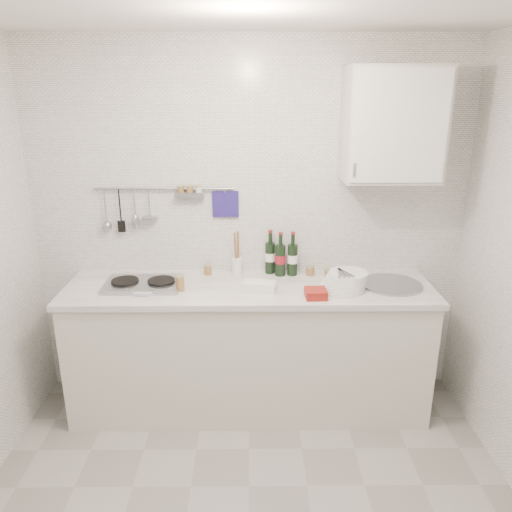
% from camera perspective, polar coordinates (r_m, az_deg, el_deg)
% --- Properties ---
extents(back_wall, '(3.00, 0.02, 2.50)m').
position_cam_1_polar(back_wall, '(3.50, -0.82, 3.45)').
color(back_wall, silver).
rests_on(back_wall, floor).
extents(counter, '(2.44, 0.64, 0.96)m').
position_cam_1_polar(counter, '(3.53, -0.67, -10.74)').
color(counter, beige).
rests_on(counter, floor).
extents(wall_rail, '(0.98, 0.09, 0.34)m').
position_cam_1_polar(wall_rail, '(3.48, -10.76, 6.02)').
color(wall_rail, '#93969B').
rests_on(wall_rail, back_wall).
extents(wall_cabinet, '(0.60, 0.38, 0.70)m').
position_cam_1_polar(wall_cabinet, '(3.32, 15.35, 14.26)').
color(wall_cabinet, beige).
rests_on(wall_cabinet, back_wall).
extents(plate_stack_hob, '(0.29, 0.28, 0.02)m').
position_cam_1_polar(plate_stack_hob, '(3.35, -12.50, -3.42)').
color(plate_stack_hob, '#505DB5').
rests_on(plate_stack_hob, counter).
extents(plate_stack_sink, '(0.32, 0.30, 0.12)m').
position_cam_1_polar(plate_stack_sink, '(3.30, 10.12, -2.84)').
color(plate_stack_sink, white).
rests_on(plate_stack_sink, counter).
extents(wine_bottles, '(0.23, 0.12, 0.31)m').
position_cam_1_polar(wine_bottles, '(3.47, 2.87, 0.31)').
color(wine_bottles, black).
rests_on(wine_bottles, counter).
extents(butter_dish, '(0.23, 0.14, 0.06)m').
position_cam_1_polar(butter_dish, '(3.23, 0.40, -3.49)').
color(butter_dish, white).
rests_on(butter_dish, counter).
extents(strawberry_punnet, '(0.14, 0.14, 0.05)m').
position_cam_1_polar(strawberry_punnet, '(3.15, 6.85, -4.28)').
color(strawberry_punnet, '#A62A12').
rests_on(strawberry_punnet, counter).
extents(utensil_crock, '(0.08, 0.08, 0.32)m').
position_cam_1_polar(utensil_crock, '(3.50, -2.19, -0.92)').
color(utensil_crock, white).
rests_on(utensil_crock, counter).
extents(jar_a, '(0.06, 0.06, 0.08)m').
position_cam_1_polar(jar_a, '(3.52, -5.53, -1.50)').
color(jar_a, olive).
rests_on(jar_a, counter).
extents(jar_b, '(0.06, 0.06, 0.07)m').
position_cam_1_polar(jar_b, '(3.51, 6.22, -1.65)').
color(jar_b, olive).
rests_on(jar_b, counter).
extents(jar_c, '(0.06, 0.06, 0.08)m').
position_cam_1_polar(jar_c, '(3.43, 8.31, -2.11)').
color(jar_c, olive).
rests_on(jar_c, counter).
extents(jar_d, '(0.06, 0.06, 0.11)m').
position_cam_1_polar(jar_d, '(3.26, -8.67, -3.05)').
color(jar_d, olive).
rests_on(jar_d, counter).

